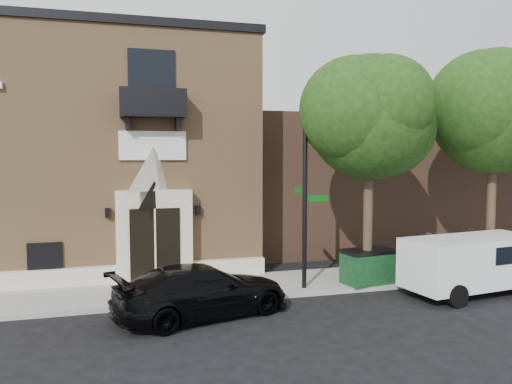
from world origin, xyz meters
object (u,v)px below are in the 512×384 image
Objects in this scene: street_sign at (305,201)px; pedestrian_near at (427,254)px; dumpster at (368,266)px; black_sedan at (202,291)px; cargo_van at (476,262)px; pedestrian_far at (470,246)px; fire_hydrant at (360,273)px.

street_sign reaches higher than pedestrian_near.
pedestrian_near is at bearing 0.64° from dumpster.
pedestrian_near is (2.65, 0.48, 0.20)m from dumpster.
black_sedan reaches higher than dumpster.
black_sedan is 8.93m from pedestrian_near.
black_sedan is 0.88× the size of street_sign.
pedestrian_near is (8.69, 2.05, 0.20)m from black_sedan.
black_sedan is at bearing 8.97° from pedestrian_near.
street_sign is (-5.32, 1.75, 2.00)m from cargo_van.
pedestrian_far is at bearing 45.80° from cargo_van.
street_sign is 8.07m from pedestrian_far.
pedestrian_far is (11.36, 3.03, 0.17)m from black_sedan.
pedestrian_near is 2.84m from pedestrian_far.
dumpster is at bearing 142.70° from cargo_van.
fire_hydrant is (5.64, 1.40, -0.16)m from black_sedan.
black_sedan is at bearing -175.16° from dumpster.
street_sign is 3.15m from fire_hydrant.
pedestrian_far reaches higher than dumpster.
pedestrian_near reaches higher than pedestrian_far.
black_sedan is at bearing -158.24° from street_sign.
pedestrian_near reaches higher than fire_hydrant.
pedestrian_far is (2.32, 3.15, -0.15)m from cargo_van.
dumpster is 1.28× the size of pedestrian_far.
pedestrian_far is at bearing -91.22° from black_sedan.
black_sedan is 5.87× the size of fire_hydrant.
pedestrian_near is (4.98, 0.43, -2.12)m from street_sign.
fire_hydrant is at bearing 7.76° from pedestrian_near.
dumpster reaches higher than fire_hydrant.
street_sign is at bearing 154.03° from cargo_van.
black_sedan is 11.75m from pedestrian_far.
pedestrian_far is (7.65, 1.41, -2.15)m from street_sign.
black_sedan is 1.05× the size of cargo_van.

